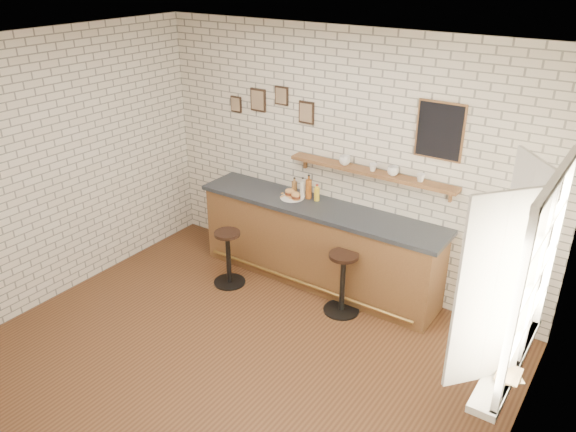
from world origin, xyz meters
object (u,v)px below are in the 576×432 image
(bitters_bottle_brown, at_px, (294,188))
(book_upper, at_px, (497,370))
(shelf_cup_c, at_px, (393,171))
(book_lower, at_px, (496,374))
(bitters_bottle_amber, at_px, (309,189))
(shelf_cup_a, at_px, (345,160))
(sandwich_plate, at_px, (292,198))
(bar_counter, at_px, (318,244))
(shelf_cup_b, at_px, (373,167))
(shelf_cup_d, at_px, (421,178))
(bar_stool_right, at_px, (343,281))
(ciabatta_sandwich, at_px, (293,194))
(bar_stool_left, at_px, (228,256))
(condiment_bottle_yellow, at_px, (317,194))
(bitters_bottle_white, at_px, (303,189))

(bitters_bottle_brown, xyz_separation_m, book_upper, (2.94, -1.76, -0.14))
(shelf_cup_c, height_order, book_lower, shelf_cup_c)
(bitters_bottle_brown, xyz_separation_m, bitters_bottle_amber, (0.20, 0.00, 0.03))
(bitters_bottle_brown, height_order, shelf_cup_a, shelf_cup_a)
(sandwich_plate, relative_size, book_lower, 1.24)
(bar_counter, bearing_deg, shelf_cup_a, 44.75)
(shelf_cup_b, relative_size, shelf_cup_c, 0.71)
(shelf_cup_d, height_order, book_lower, shelf_cup_d)
(bitters_bottle_amber, height_order, shelf_cup_d, shelf_cup_d)
(shelf_cup_a, distance_m, shelf_cup_b, 0.35)
(bar_stool_right, bearing_deg, bar_counter, 144.79)
(bar_counter, height_order, shelf_cup_d, shelf_cup_d)
(bar_counter, height_order, bar_stool_right, bar_counter)
(bar_counter, distance_m, bitters_bottle_amber, 0.68)
(bitters_bottle_amber, xyz_separation_m, shelf_cup_a, (0.43, 0.08, 0.42))
(ciabatta_sandwich, xyz_separation_m, bar_stool_right, (0.94, -0.41, -0.67))
(bitters_bottle_amber, relative_size, shelf_cup_a, 2.26)
(bar_stool_left, xyz_separation_m, shelf_cup_d, (1.97, 0.86, 1.17))
(shelf_cup_b, bearing_deg, bar_counter, 147.40)
(condiment_bottle_yellow, bearing_deg, ciabatta_sandwich, -158.26)
(sandwich_plate, relative_size, shelf_cup_a, 2.12)
(sandwich_plate, height_order, shelf_cup_a, shelf_cup_a)
(bitters_bottle_brown, distance_m, bitters_bottle_white, 0.12)
(bar_stool_left, height_order, shelf_cup_c, shelf_cup_c)
(sandwich_plate, distance_m, condiment_bottle_yellow, 0.31)
(bar_stool_left, relative_size, book_lower, 3.08)
(bar_counter, bearing_deg, ciabatta_sandwich, 177.88)
(ciabatta_sandwich, height_order, book_upper, ciabatta_sandwich)
(bitters_bottle_white, xyz_separation_m, book_lower, (2.82, -1.78, -0.17))
(sandwich_plate, distance_m, shelf_cup_b, 1.10)
(bitters_bottle_white, bearing_deg, condiment_bottle_yellow, 0.00)
(condiment_bottle_yellow, distance_m, book_upper, 3.16)
(shelf_cup_b, bearing_deg, sandwich_plate, 138.75)
(bitters_bottle_white, relative_size, bar_stool_right, 0.33)
(book_lower, bearing_deg, condiment_bottle_yellow, 112.84)
(shelf_cup_a, relative_size, shelf_cup_d, 1.46)
(bitters_bottle_amber, distance_m, shelf_cup_c, 1.10)
(sandwich_plate, distance_m, bar_stool_right, 1.21)
(shelf_cup_c, bearing_deg, shelf_cup_b, 80.87)
(bitters_bottle_brown, relative_size, shelf_cup_d, 2.41)
(bitters_bottle_brown, distance_m, book_lower, 3.44)
(bar_counter, bearing_deg, shelf_cup_b, 19.85)
(sandwich_plate, xyz_separation_m, ciabatta_sandwich, (0.01, 0.00, 0.05))
(book_lower, bearing_deg, bar_stool_right, 114.13)
(book_upper, bearing_deg, bitters_bottle_amber, 145.64)
(sandwich_plate, height_order, bar_stool_left, sandwich_plate)
(ciabatta_sandwich, height_order, bar_stool_right, ciabatta_sandwich)
(bar_stool_left, bearing_deg, bar_stool_right, 10.20)
(bitters_bottle_amber, xyz_separation_m, shelf_cup_b, (0.78, 0.08, 0.41))
(shelf_cup_c, height_order, book_upper, shelf_cup_c)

